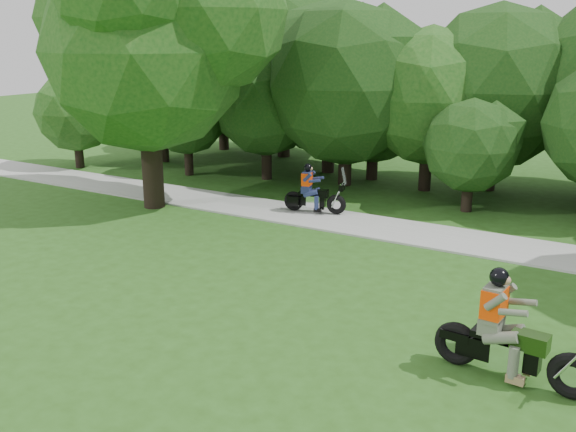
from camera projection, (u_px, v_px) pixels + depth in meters
The scene contains 6 objects.
ground at pixel (365, 376), 10.69m from camera, with size 100.00×100.00×0.00m, color #274F16.
walkway at pixel (487, 245), 17.30m from camera, with size 60.00×2.20×0.06m, color #9A9A95.
tree_line at pixel (525, 92), 21.81m from camera, with size 40.12×12.03×7.87m.
big_tree_west at pixel (151, 26), 19.97m from camera, with size 8.64×6.56×9.96m.
chopper_motorcycle at pixel (505, 339), 10.46m from camera, with size 2.67×0.76×1.90m.
touring_motorcycle at pixel (311, 195), 20.22m from camera, with size 2.03×0.90×1.55m.
Camera 1 is at (3.78, -8.87, 5.49)m, focal length 40.00 mm.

